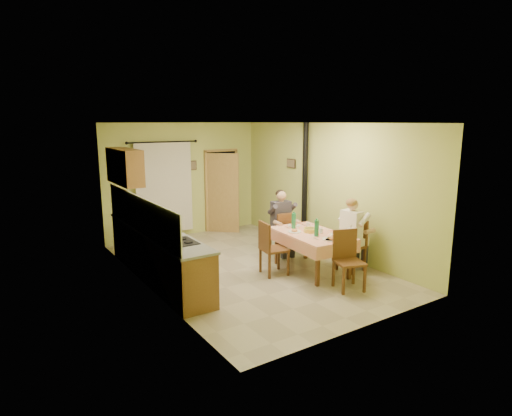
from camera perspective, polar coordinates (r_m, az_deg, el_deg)
floor at (r=8.52m, az=-1.05°, el=-7.90°), size 4.00×6.00×0.01m
room_shell at (r=8.10m, az=-1.09°, el=4.34°), size 4.04×6.04×2.82m
kitchen_run at (r=8.00m, az=-13.07°, el=-5.88°), size 0.64×3.64×1.56m
upper_cabinets at (r=8.89m, az=-17.13°, el=5.31°), size 0.35×1.40×0.70m
curtain at (r=10.51m, az=-12.13°, el=2.67°), size 1.70×0.07×2.22m
doorway at (r=11.13m, az=-4.54°, el=2.27°), size 0.96×0.61×2.15m
dining_table at (r=8.27m, az=7.38°, el=-5.83°), size 1.11×1.71×0.76m
tableware at (r=8.07m, az=8.05°, el=-3.00°), size 0.77×1.61×0.33m
chair_far at (r=9.15m, az=3.43°, el=-4.63°), size 0.45×0.45×0.96m
chair_near at (r=7.55m, az=12.23°, el=-8.42°), size 0.56×0.56×1.01m
chair_right at (r=8.48m, az=12.63°, el=-6.21°), size 0.46×0.46×0.99m
chair_left at (r=8.08m, az=2.33°, el=-6.81°), size 0.51×0.51×1.01m
man_far at (r=9.02m, az=3.44°, el=-1.01°), size 0.61×0.51×1.39m
man_right at (r=8.31m, az=12.74°, el=-2.37°), size 0.48×0.60×1.39m
stove_flue at (r=9.81m, az=6.46°, el=0.82°), size 0.24×0.24×2.80m
picture_back at (r=10.83m, az=-8.41°, el=5.65°), size 0.19×0.03×0.23m
picture_right at (r=10.20m, az=4.71°, el=5.95°), size 0.03×0.31×0.21m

